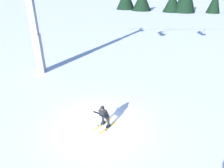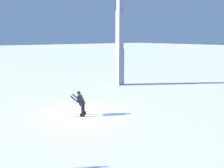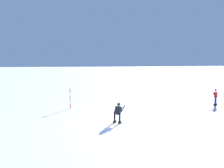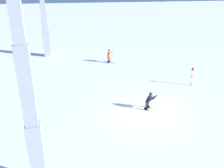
# 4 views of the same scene
# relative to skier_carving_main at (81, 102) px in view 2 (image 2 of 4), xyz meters

# --- Properties ---
(ground_plane) EXTENTS (260.00, 260.00, 0.00)m
(ground_plane) POSITION_rel_skier_carving_main_xyz_m (-0.33, 0.21, -0.85)
(ground_plane) COLOR white
(skier_carving_main) EXTENTS (1.47, 1.55, 1.60)m
(skier_carving_main) POSITION_rel_skier_carving_main_xyz_m (0.00, 0.00, 0.00)
(skier_carving_main) COLOR yellow
(skier_carving_main) RESTS_ON ground_plane
(lift_tower_near) EXTENTS (0.66, 2.49, 11.10)m
(lift_tower_near) POSITION_rel_skier_carving_main_xyz_m (-6.09, 8.00, 3.83)
(lift_tower_near) COLOR gray
(lift_tower_near) RESTS_ON ground_plane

